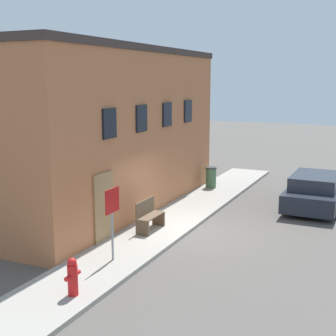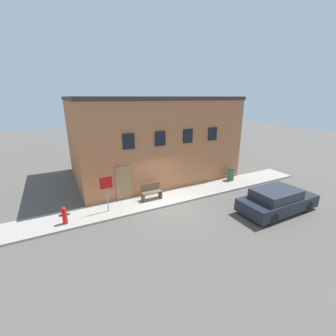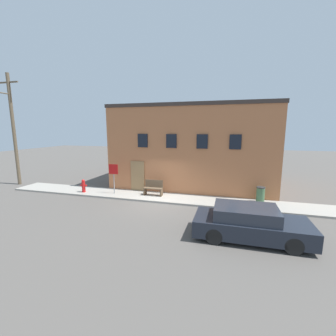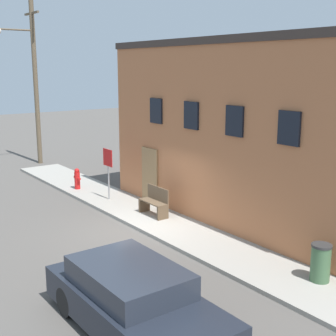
# 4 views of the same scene
# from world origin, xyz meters

# --- Properties ---
(ground_plane) EXTENTS (80.00, 80.00, 0.00)m
(ground_plane) POSITION_xyz_m (0.00, 0.00, 0.00)
(ground_plane) COLOR #56514C
(sidewalk) EXTENTS (21.76, 2.01, 0.12)m
(sidewalk) POSITION_xyz_m (0.00, 1.00, 0.06)
(sidewalk) COLOR #9E998E
(sidewalk) RESTS_ON ground
(brick_building) EXTENTS (11.55, 8.32, 6.09)m
(brick_building) POSITION_xyz_m (1.38, 6.11, 3.05)
(brick_building) COLOR #B26B42
(brick_building) RESTS_ON ground
(fire_hydrant) EXTENTS (0.49, 0.23, 0.89)m
(fire_hydrant) POSITION_xyz_m (-5.49, 0.58, 0.56)
(fire_hydrant) COLOR red
(fire_hydrant) RESTS_ON sidewalk
(stop_sign) EXTENTS (0.66, 0.06, 1.98)m
(stop_sign) POSITION_xyz_m (-3.31, 0.88, 1.50)
(stop_sign) COLOR gray
(stop_sign) RESTS_ON sidewalk
(bench) EXTENTS (1.21, 0.44, 0.99)m
(bench) POSITION_xyz_m (-0.63, 1.19, 0.58)
(bench) COLOR brown
(bench) RESTS_ON sidewalk
(trash_bin) EXTENTS (0.49, 0.49, 0.93)m
(trash_bin) POSITION_xyz_m (5.95, 1.49, 0.58)
(trash_bin) COLOR #426642
(trash_bin) RESTS_ON sidewalk
(utility_pole) EXTENTS (1.80, 2.05, 8.54)m
(utility_pole) POSITION_xyz_m (-12.19, 1.44, 4.60)
(utility_pole) COLOR brown
(utility_pole) RESTS_ON ground
(parked_car) EXTENTS (4.47, 1.90, 1.34)m
(parked_car) POSITION_xyz_m (4.97, -3.19, 0.65)
(parked_car) COLOR black
(parked_car) RESTS_ON ground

